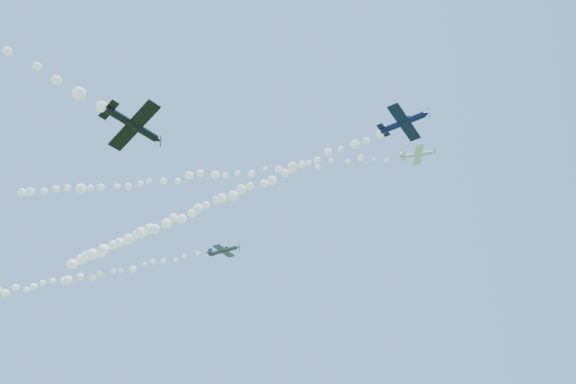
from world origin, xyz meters
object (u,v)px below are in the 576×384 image
(plane_black, at_px, (134,125))
(plane_navy, at_px, (404,122))
(plane_white, at_px, (418,154))
(plane_grey, at_px, (224,251))

(plane_black, bearing_deg, plane_navy, -29.98)
(plane_white, xyz_separation_m, plane_navy, (-1.84, -14.76, -5.06))
(plane_white, bearing_deg, plane_navy, -104.36)
(plane_white, height_order, plane_grey, plane_white)
(plane_navy, height_order, plane_black, plane_navy)
(plane_grey, bearing_deg, plane_white, -4.87)
(plane_navy, xyz_separation_m, plane_grey, (-36.06, 20.41, -5.47))
(plane_navy, relative_size, plane_black, 1.07)
(plane_grey, distance_m, plane_black, 40.71)
(plane_grey, height_order, plane_black, plane_grey)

